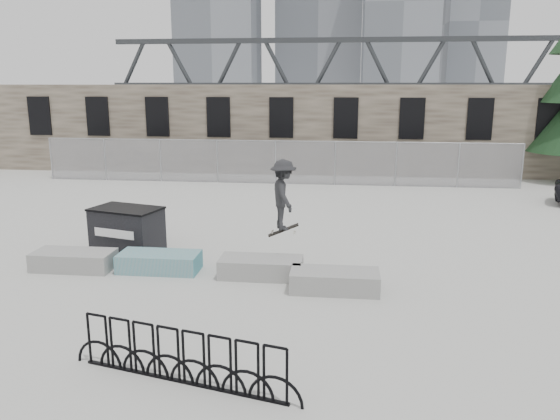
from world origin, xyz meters
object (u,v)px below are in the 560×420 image
Objects in this scene: planter_center_right at (261,266)px; planter_center_left at (159,261)px; dumpster at (127,229)px; skateboarder at (283,195)px; bike_rack at (181,357)px; planter_offset at (335,280)px; planter_far_left at (74,259)px.

planter_center_left is at bearing 177.46° from planter_center_right.
dumpster reaches higher than planter_center_left.
planter_center_left is 1.04× the size of skateboarder.
planter_center_left is at bearing 79.58° from skateboarder.
skateboarder reaches higher than bike_rack.
planter_center_right is at bearing 157.98° from planter_offset.
planter_offset is at bearing -6.71° from dumpster.
planter_center_left is 1.00× the size of planter_offset.
dumpster reaches higher than planter_offset.
planter_far_left is 4.78m from planter_center_right.
planter_far_left is at bearing -99.06° from dumpster.
planter_center_right is at bearing 84.00° from bike_rack.
planter_center_right is 0.95× the size of dumpster.
planter_center_left is at bearing 112.32° from bike_rack.
planter_offset is at bearing -10.86° from planter_center_left.
dumpster is 4.80m from skateboarder.
planter_offset is (6.58, -0.72, 0.00)m from planter_far_left.
planter_center_right is 0.51× the size of bike_rack.
bike_rack reaches higher than planter_far_left.
planter_center_right is at bearing 121.81° from skateboarder.
dumpster is at bearing 57.42° from skateboarder.
bike_rack is at bearing -46.44° from dumpster.
skateboarder reaches higher than planter_center_left.
skateboarder reaches higher than planter_offset.
skateboarder reaches higher than planter_far_left.
skateboarder is (0.48, 0.60, 1.67)m from planter_center_right.
planter_offset is 2.50m from skateboarder.
bike_rack is (-2.32, -4.20, 0.19)m from planter_offset.
dumpster is 0.54× the size of bike_rack.
skateboarder is (3.07, 0.48, 1.67)m from planter_center_left.
planter_offset is 0.51× the size of bike_rack.
dumpster is (0.76, 1.66, 0.37)m from planter_far_left.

